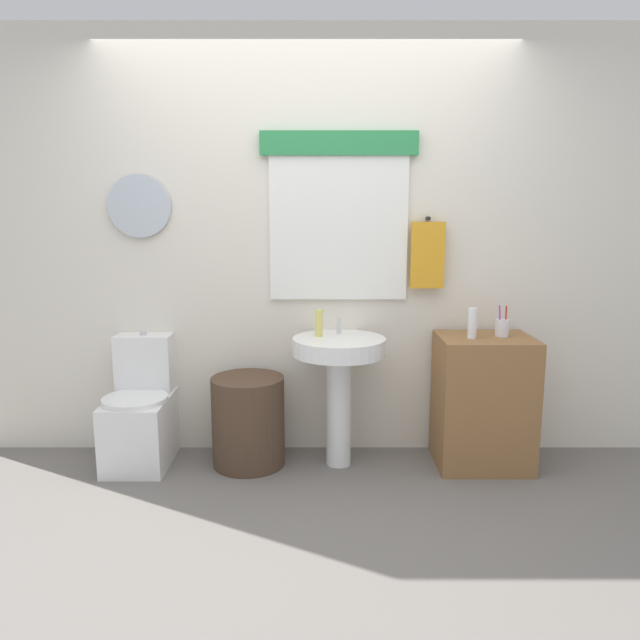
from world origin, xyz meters
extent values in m
plane|color=slate|center=(0.00, 0.00, 0.00)|extent=(8.00, 8.00, 0.00)
cube|color=silver|center=(0.00, 1.15, 1.30)|extent=(4.40, 0.10, 2.60)
cube|color=white|center=(0.19, 1.08, 1.42)|extent=(0.84, 0.03, 0.87)
cube|color=#2D894C|center=(0.19, 1.07, 1.92)|extent=(0.94, 0.04, 0.14)
cylinder|color=silver|center=(-1.01, 1.08, 1.55)|extent=(0.38, 0.03, 0.38)
cylinder|color=black|center=(0.73, 1.07, 1.48)|extent=(0.02, 0.06, 0.02)
cube|color=gold|center=(0.73, 1.05, 1.26)|extent=(0.20, 0.05, 0.40)
cube|color=white|center=(-1.01, 0.85, 0.21)|extent=(0.36, 0.50, 0.41)
cylinder|color=white|center=(-1.01, 0.79, 0.43)|extent=(0.38, 0.38, 0.03)
cube|color=white|center=(-1.01, 1.02, 0.59)|extent=(0.34, 0.18, 0.36)
cylinder|color=silver|center=(-1.01, 1.02, 0.78)|extent=(0.04, 0.04, 0.02)
cylinder|color=#4C3828|center=(-0.35, 0.85, 0.27)|extent=(0.44, 0.44, 0.54)
cylinder|color=white|center=(0.19, 0.85, 0.34)|extent=(0.15, 0.15, 0.69)
cylinder|color=white|center=(0.19, 0.85, 0.74)|extent=(0.55, 0.55, 0.10)
cylinder|color=silver|center=(0.19, 0.97, 0.84)|extent=(0.03, 0.03, 0.10)
cube|color=olive|center=(1.06, 0.85, 0.40)|extent=(0.55, 0.44, 0.79)
cylinder|color=#DBD166|center=(0.07, 0.90, 0.87)|extent=(0.05, 0.05, 0.16)
cylinder|color=white|center=(0.96, 0.81, 0.88)|extent=(0.05, 0.05, 0.18)
cylinder|color=silver|center=(1.15, 0.87, 0.84)|extent=(0.08, 0.08, 0.10)
cylinder|color=red|center=(1.17, 0.86, 0.89)|extent=(0.02, 0.04, 0.18)
cylinder|color=purple|center=(1.14, 0.86, 0.89)|extent=(0.02, 0.03, 0.18)
camera|label=1|loc=(0.08, -2.56, 1.51)|focal=33.27mm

